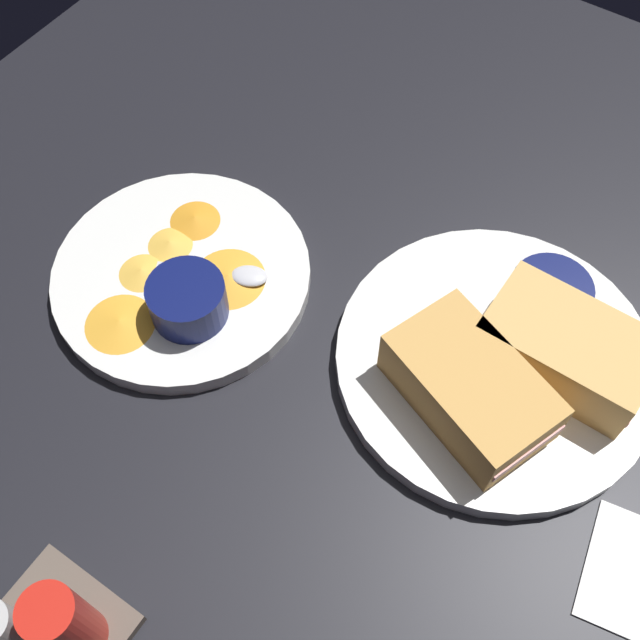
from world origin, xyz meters
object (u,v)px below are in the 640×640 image
plate_chips_companion (182,276)px  spoon_by_dark_ramekin (507,354)px  sandwich_half_near (470,387)px  spoon_by_gravy_ramekin (235,274)px  ramekin_dark_sauce (547,299)px  condiment_caddy (46,630)px  sandwich_half_far (566,348)px  plate_sandwich_main (494,361)px  ramekin_light_gravy (187,299)px

plate_chips_companion → spoon_by_dark_ramekin: bearing=-163.6°
sandwich_half_near → spoon_by_gravy_ramekin: sandwich_half_near is taller
ramekin_dark_sauce → condiment_caddy: bearing=68.7°
ramekin_dark_sauce → plate_chips_companion: size_ratio=0.29×
sandwich_half_far → spoon_by_gravy_ramekin: sandwich_half_far is taller
plate_sandwich_main → plate_chips_companion: size_ratio=1.16×
plate_chips_companion → condiment_caddy: condiment_caddy is taller
condiment_caddy → plate_chips_companion: bearing=-66.9°
ramekin_dark_sauce → spoon_by_gravy_ramekin: size_ratio=0.70×
ramekin_light_gravy → condiment_caddy: (-8.55, 25.20, -0.14)cm
ramekin_dark_sauce → spoon_by_dark_ramekin: ramekin_dark_sauce is taller
spoon_by_dark_ramekin → spoon_by_gravy_ramekin: (23.26, 6.03, 0.00)cm
ramekin_light_gravy → plate_sandwich_main: bearing=-155.8°
plate_sandwich_main → ramekin_light_gravy: size_ratio=4.03×
ramekin_dark_sauce → spoon_by_gravy_ramekin: (23.81, 11.40, -1.85)cm
ramekin_dark_sauce → spoon_by_gravy_ramekin: 26.46cm
spoon_by_dark_ramekin → sandwich_half_far: bearing=-154.0°
spoon_by_dark_ramekin → plate_chips_companion: (27.62, 8.14, -1.16)cm
sandwich_half_near → sandwich_half_far: 8.67cm
spoon_by_dark_ramekin → plate_chips_companion: spoon_by_dark_ramekin is taller
ramekin_dark_sauce → condiment_caddy: (16.22, 41.56, -0.41)cm
sandwich_half_near → ramekin_dark_sauce: (-1.49, -10.80, -0.18)cm
sandwich_half_near → condiment_caddy: bearing=64.4°
sandwich_half_far → condiment_caddy: (19.44, 38.04, -0.59)cm
plate_sandwich_main → spoon_by_dark_ramekin: spoon_by_dark_ramekin is taller
sandwich_half_far → condiment_caddy: 42.72cm
sandwich_half_near → ramekin_light_gravy: size_ratio=2.28×
plate_chips_companion → sandwich_half_far: bearing=-162.4°
spoon_by_dark_ramekin → condiment_caddy: size_ratio=1.05×
plate_sandwich_main → condiment_caddy: 38.86cm
spoon_by_gravy_ramekin → condiment_caddy: 31.13cm
sandwich_half_near → ramekin_light_gravy: bearing=13.4°
ramekin_dark_sauce → ramekin_light_gravy: ramekin_dark_sauce is taller
ramekin_light_gravy → plate_chips_companion: bearing=-39.8°
plate_chips_companion → ramekin_light_gravy: 5.22cm
sandwich_half_near → ramekin_light_gravy: sandwich_half_near is taller
sandwich_half_near → sandwich_half_far: bearing=-123.0°
ramekin_light_gravy → spoon_by_dark_ramekin: bearing=-155.6°
sandwich_half_far → condiment_caddy: bearing=62.9°
sandwich_half_far → plate_chips_companion: (31.41, 9.99, -3.20)cm
plate_sandwich_main → condiment_caddy: (14.99, 35.76, 2.61)cm
sandwich_half_far → sandwich_half_near: bearing=57.0°
sandwich_half_far → ramekin_dark_sauce: sandwich_half_far is taller
plate_sandwich_main → plate_chips_companion: (26.95, 7.72, 0.00)cm
ramekin_dark_sauce → spoon_by_dark_ramekin: bearing=84.1°
sandwich_half_near → condiment_caddy: 34.11cm
sandwich_half_near → plate_chips_companion: size_ratio=0.65×
plate_chips_companion → ramekin_light_gravy: ramekin_light_gravy is taller
plate_chips_companion → condiment_caddy: size_ratio=2.40×
spoon_by_gravy_ramekin → condiment_caddy: bearing=104.1°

